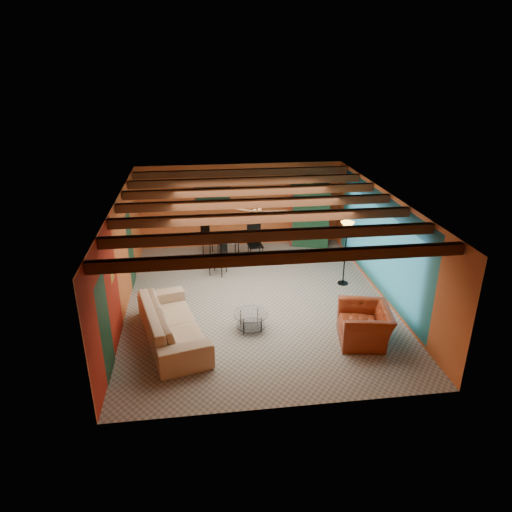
{
  "coord_description": "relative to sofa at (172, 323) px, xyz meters",
  "views": [
    {
      "loc": [
        -1.39,
        -10.35,
        5.61
      ],
      "look_at": [
        0.0,
        0.2,
        1.15
      ],
      "focal_mm": 32.35,
      "sensor_mm": 36.0,
      "label": 1
    }
  ],
  "objects": [
    {
      "name": "dining_table",
      "position": [
        1.52,
        4.02,
        0.15
      ],
      "size": [
        2.35,
        2.35,
        1.12
      ],
      "primitive_type": null,
      "rotation": [
        0.0,
        0.0,
        0.09
      ],
      "color": "white",
      "rests_on": "ground"
    },
    {
      "name": "sofa",
      "position": [
        0.0,
        0.0,
        0.0
      ],
      "size": [
        1.74,
        2.98,
        0.82
      ],
      "primitive_type": "imported",
      "rotation": [
        0.0,
        0.0,
        1.81
      ],
      "color": "tan",
      "rests_on": "ground"
    },
    {
      "name": "room",
      "position": [
        2.06,
        1.64,
        1.95
      ],
      "size": [
        6.52,
        8.01,
        2.71
      ],
      "color": "gray",
      "rests_on": "ground"
    },
    {
      "name": "armchair",
      "position": [
        4.13,
        -0.59,
        -0.02
      ],
      "size": [
        1.25,
        1.37,
        0.78
      ],
      "primitive_type": "imported",
      "rotation": [
        0.0,
        0.0,
        -1.75
      ],
      "color": "maroon",
      "rests_on": "ground"
    },
    {
      "name": "armoire",
      "position": [
        4.26,
        5.23,
        0.59
      ],
      "size": [
        1.26,
        0.88,
        2.0
      ],
      "primitive_type": "cube",
      "rotation": [
        0.0,
        0.0,
        -0.3
      ],
      "color": "maroon",
      "rests_on": "ground"
    },
    {
      "name": "floor_lamp",
      "position": [
        4.54,
        2.19,
        0.49
      ],
      "size": [
        0.45,
        0.45,
        1.79
      ],
      "primitive_type": null,
      "rotation": [
        0.0,
        0.0,
        0.28
      ],
      "color": "black",
      "rests_on": "ground"
    },
    {
      "name": "potted_plant",
      "position": [
        4.26,
        5.23,
        1.83
      ],
      "size": [
        0.5,
        0.46,
        0.47
      ],
      "primitive_type": "imported",
      "rotation": [
        0.0,
        0.0,
        -0.25
      ],
      "color": "#26661E",
      "rests_on": "armoire"
    },
    {
      "name": "ceiling_fan",
      "position": [
        2.06,
        1.53,
        1.95
      ],
      "size": [
        1.5,
        1.5,
        0.44
      ],
      "primitive_type": null,
      "color": "#472614",
      "rests_on": "ceiling"
    },
    {
      "name": "vase",
      "position": [
        1.52,
        4.02,
        0.82
      ],
      "size": [
        0.23,
        0.23,
        0.21
      ],
      "primitive_type": "imported",
      "rotation": [
        0.0,
        0.0,
        0.15
      ],
      "color": "orange",
      "rests_on": "dining_table"
    },
    {
      "name": "coffee_table",
      "position": [
        1.74,
        0.2,
        -0.2
      ],
      "size": [
        0.85,
        0.85,
        0.41
      ],
      "primitive_type": null,
      "rotation": [
        0.0,
        0.0,
        0.07
      ],
      "color": "silver",
      "rests_on": "ground"
    },
    {
      "name": "painting",
      "position": [
        1.16,
        5.49,
        1.24
      ],
      "size": [
        1.05,
        0.03,
        0.65
      ],
      "primitive_type": "cube",
      "color": "black",
      "rests_on": "wall_back"
    }
  ]
}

